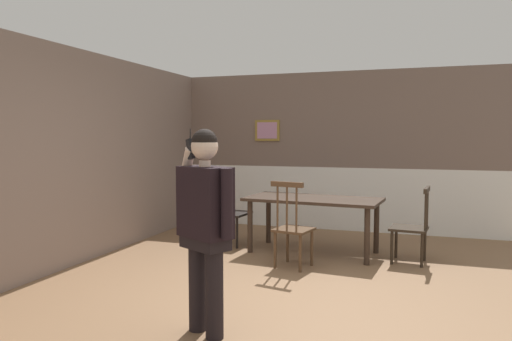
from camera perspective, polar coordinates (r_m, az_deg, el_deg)
name	(u,v)px	position (r m, az deg, el deg)	size (l,w,h in m)	color
ground_plane	(280,296)	(4.86, 2.85, -14.65)	(7.77, 7.77, 0.00)	#846042
room_back_partition	(338,154)	(8.07, 9.72, 1.91)	(5.43, 0.17, 2.62)	#756056
room_left_partition	(51,158)	(5.94, -23.21, 1.33)	(0.13, 7.07, 2.62)	gray
dining_table	(313,204)	(6.45, 6.83, -4.03)	(1.83, 1.01, 0.74)	#38281E
chair_near_window	(229,211)	(6.95, -3.29, -4.82)	(0.53, 0.53, 1.03)	black
chair_by_doorway	(292,227)	(5.72, 4.35, -6.77)	(0.48, 0.48, 1.04)	#513823
chair_at_table_head	(412,226)	(6.23, 18.11, -6.34)	(0.48, 0.48, 0.95)	#2D2319
person_figure	(206,218)	(3.76, -6.02, -5.61)	(0.54, 0.42, 1.62)	black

